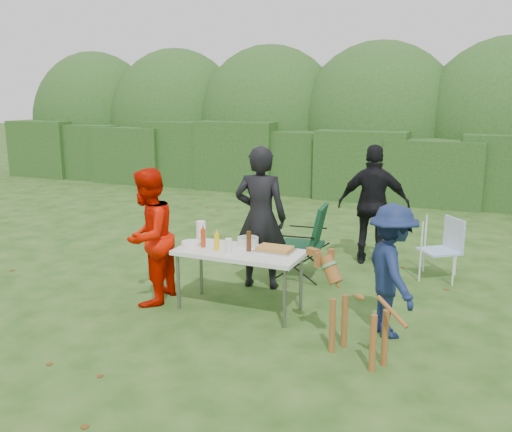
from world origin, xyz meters
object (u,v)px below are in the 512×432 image
at_px(person_black_puffy, 374,205).
at_px(dog, 359,312).
at_px(lawn_chair, 439,248).
at_px(ketchup_bottle, 203,238).
at_px(person_red_jacket, 148,237).
at_px(paper_towel_roll, 201,231).
at_px(child, 391,271).
at_px(person_cook, 260,218).
at_px(camping_chair, 301,241).
at_px(folding_table, 239,255).
at_px(mustard_bottle, 217,242).
at_px(beer_bottle, 249,241).

height_order(person_black_puffy, dog, person_black_puffy).
relative_size(lawn_chair, ketchup_bottle, 3.96).
bearing_deg(person_black_puffy, person_red_jacket, 40.91).
bearing_deg(paper_towel_roll, child, -3.90).
xyz_separation_m(person_cook, ketchup_bottle, (-0.37, -0.90, -0.10)).
distance_m(camping_chair, paper_towel_roll, 1.58).
relative_size(folding_table, person_black_puffy, 0.82).
distance_m(child, camping_chair, 2.06).
relative_size(dog, lawn_chair, 1.17).
distance_m(camping_chair, mustard_bottle, 1.65).
relative_size(person_red_jacket, paper_towel_roll, 6.47).
xyz_separation_m(beer_bottle, paper_towel_roll, (-0.72, 0.15, 0.01)).
xyz_separation_m(camping_chair, lawn_chair, (1.79, 0.72, -0.10)).
bearing_deg(lawn_chair, camping_chair, -16.06).
relative_size(person_cook, dog, 1.86).
bearing_deg(child, ketchup_bottle, 60.07).
height_order(folding_table, beer_bottle, beer_bottle).
bearing_deg(ketchup_bottle, lawn_chair, 40.79).
xyz_separation_m(dog, paper_towel_roll, (-2.20, 0.84, 0.38)).
height_order(folding_table, child, child).
height_order(ketchup_bottle, beer_bottle, beer_bottle).
height_order(person_cook, person_black_puffy, person_cook).
bearing_deg(folding_table, lawn_chair, 46.00).
bearing_deg(person_black_puffy, lawn_chair, 149.95).
relative_size(folding_table, person_cook, 0.79).
bearing_deg(ketchup_bottle, person_cook, 67.54).
bearing_deg(camping_chair, mustard_bottle, 64.40).
relative_size(person_red_jacket, mustard_bottle, 8.41).
xyz_separation_m(mustard_bottle, ketchup_bottle, (-0.22, 0.06, 0.01)).
xyz_separation_m(lawn_chair, paper_towel_roll, (-2.69, -1.98, 0.43)).
bearing_deg(person_red_jacket, ketchup_bottle, 98.32).
distance_m(person_black_puffy, mustard_bottle, 2.93).
bearing_deg(paper_towel_roll, ketchup_bottle, -55.34).
xyz_separation_m(dog, lawn_chair, (0.49, 2.82, -0.05)).
height_order(lawn_chair, beer_bottle, beer_bottle).
relative_size(person_cook, paper_towel_roll, 7.32).
xyz_separation_m(person_red_jacket, dog, (2.72, -0.45, -0.36)).
distance_m(person_red_jacket, mustard_bottle, 0.89).
height_order(person_cook, ketchup_bottle, person_cook).
xyz_separation_m(dog, ketchup_bottle, (-2.05, 0.63, 0.36)).
height_order(folding_table, camping_chair, camping_chair).
distance_m(person_red_jacket, camping_chair, 2.19).
distance_m(child, mustard_bottle, 2.02).
xyz_separation_m(folding_table, dog, (1.59, -0.67, -0.20)).
distance_m(folding_table, person_red_jacket, 1.16).
relative_size(folding_table, beer_bottle, 6.25).
bearing_deg(person_red_jacket, lawn_chair, 119.89).
height_order(folding_table, mustard_bottle, mustard_bottle).
bearing_deg(mustard_bottle, person_cook, 80.87).
distance_m(dog, paper_towel_roll, 2.39).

